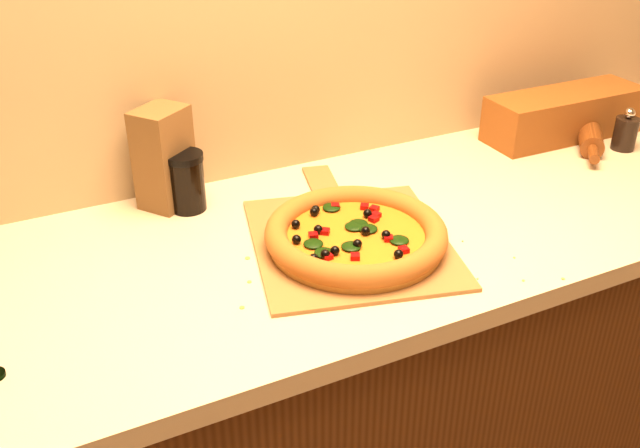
% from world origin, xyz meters
% --- Properties ---
extents(cabinet, '(2.80, 0.65, 0.86)m').
position_xyz_m(cabinet, '(0.00, 1.43, 0.43)').
color(cabinet, '#40230D').
rests_on(cabinet, ground).
extents(countertop, '(2.84, 0.68, 0.04)m').
position_xyz_m(countertop, '(0.00, 1.43, 0.88)').
color(countertop, beige).
rests_on(countertop, cabinet).
extents(pizza_peel, '(0.46, 0.58, 0.01)m').
position_xyz_m(pizza_peel, '(0.01, 1.39, 0.90)').
color(pizza_peel, brown).
rests_on(pizza_peel, countertop).
extents(pizza, '(0.34, 0.34, 0.05)m').
position_xyz_m(pizza, '(0.00, 1.36, 0.93)').
color(pizza, gold).
rests_on(pizza, pizza_peel).
extents(pepper_grinder, '(0.06, 0.06, 0.11)m').
position_xyz_m(pepper_grinder, '(0.82, 1.48, 0.94)').
color(pepper_grinder, black).
rests_on(pepper_grinder, countertop).
extents(rolling_pin, '(0.29, 0.33, 0.06)m').
position_xyz_m(rolling_pin, '(0.80, 1.57, 0.93)').
color(rolling_pin, '#56290E').
rests_on(rolling_pin, countertop).
extents(bread_bag, '(0.42, 0.14, 0.12)m').
position_xyz_m(bread_bag, '(0.75, 1.61, 0.96)').
color(bread_bag, maroon).
rests_on(bread_bag, countertop).
extents(paper_bag, '(0.13, 0.13, 0.21)m').
position_xyz_m(paper_bag, '(-0.26, 1.69, 1.01)').
color(paper_bag, brown).
rests_on(paper_bag, countertop).
extents(dark_jar, '(0.08, 0.08, 0.12)m').
position_xyz_m(dark_jar, '(-0.23, 1.65, 0.96)').
color(dark_jar, black).
rests_on(dark_jar, countertop).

